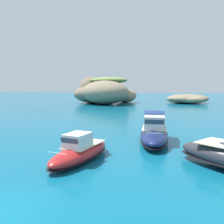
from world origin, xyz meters
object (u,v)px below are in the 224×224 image
Objects in this scene: motorboat_red at (80,151)px; motorboat_navy at (154,133)px; islet_large at (101,92)px; islet_small at (187,99)px.

motorboat_navy is (5.67, 6.25, 0.19)m from motorboat_red.
islet_small is (27.18, 2.99, -2.24)m from islet_large.
motorboat_navy is at bearing 47.76° from motorboat_red.
islet_small is 64.21m from motorboat_red.
islet_small is at bearing 75.15° from motorboat_navy.
islet_small reaches higher than motorboat_navy.
motorboat_navy is (12.68, -51.72, -2.73)m from islet_large.
islet_large is at bearing 96.89° from motorboat_red.
motorboat_red is at bearing -108.31° from islet_small.
islet_large reaches higher than islet_small.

